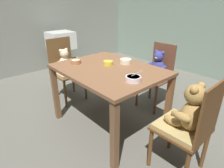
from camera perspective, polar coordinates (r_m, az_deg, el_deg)
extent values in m
cube|color=#616056|center=(2.46, -0.89, -12.21)|extent=(5.20, 5.20, 0.04)
cube|color=gray|center=(4.13, 29.09, 21.03)|extent=(5.20, 0.08, 2.83)
cube|color=gray|center=(4.26, -26.01, 21.59)|extent=(0.08, 5.20, 2.83)
cube|color=brown|center=(2.10, -1.02, 4.38)|extent=(1.19, 0.90, 0.03)
cube|color=brown|center=(2.48, -16.64, -2.81)|extent=(0.06, 0.06, 0.71)
cube|color=brown|center=(1.69, 0.78, -15.72)|extent=(0.06, 0.06, 0.71)
cube|color=brown|center=(2.88, -1.93, 2.00)|extent=(0.06, 0.06, 0.71)
cube|color=brown|center=(2.23, 16.67, -6.05)|extent=(0.06, 0.06, 0.71)
cube|color=brown|center=(2.91, -13.07, 3.12)|extent=(0.42, 0.42, 0.02)
cube|color=brown|center=(3.00, -15.49, 8.66)|extent=(0.03, 0.38, 0.49)
cylinder|color=brown|center=(2.78, -13.90, -2.92)|extent=(0.04, 0.04, 0.41)
cylinder|color=brown|center=(2.94, -7.98, -0.86)|extent=(0.04, 0.04, 0.41)
cylinder|color=brown|center=(3.07, -17.21, -0.66)|extent=(0.04, 0.04, 0.41)
cylinder|color=brown|center=(3.22, -11.65, 1.10)|extent=(0.04, 0.04, 0.41)
cube|color=tan|center=(2.90, -13.13, 3.64)|extent=(0.39, 0.39, 0.04)
ellipsoid|color=beige|center=(2.93, -14.07, 6.15)|extent=(0.15, 0.18, 0.20)
ellipsoid|color=beige|center=(2.89, -13.58, 5.76)|extent=(0.05, 0.10, 0.12)
sphere|color=beige|center=(2.88, -14.26, 8.92)|extent=(0.13, 0.13, 0.13)
ellipsoid|color=beige|center=(2.84, -13.79, 8.58)|extent=(0.05, 0.05, 0.04)
sphere|color=beige|center=(2.85, -15.26, 9.70)|extent=(0.05, 0.05, 0.05)
sphere|color=beige|center=(2.90, -13.68, 10.06)|extent=(0.05, 0.05, 0.05)
ellipsoid|color=beige|center=(2.86, -15.61, 6.08)|extent=(0.11, 0.06, 0.06)
ellipsoid|color=beige|center=(2.95, -12.25, 6.96)|extent=(0.11, 0.06, 0.06)
ellipsoid|color=beige|center=(2.84, -13.72, 4.15)|extent=(0.13, 0.06, 0.06)
ellipsoid|color=beige|center=(2.88, -12.08, 4.61)|extent=(0.13, 0.06, 0.06)
cube|color=brown|center=(2.70, 12.62, 1.51)|extent=(0.39, 0.40, 0.02)
cube|color=brown|center=(2.78, 15.25, 7.10)|extent=(0.35, 0.03, 0.46)
cylinder|color=brown|center=(2.75, 7.57, -2.65)|extent=(0.04, 0.04, 0.41)
cylinder|color=brown|center=(2.59, 13.02, -4.86)|extent=(0.04, 0.04, 0.41)
cylinder|color=brown|center=(3.00, 11.54, -0.65)|extent=(0.04, 0.04, 0.41)
cylinder|color=brown|center=(2.85, 16.72, -2.55)|extent=(0.04, 0.04, 0.41)
cube|color=tan|center=(2.69, 12.68, 2.07)|extent=(0.36, 0.37, 0.04)
ellipsoid|color=navy|center=(2.71, 13.73, 4.90)|extent=(0.19, 0.17, 0.22)
ellipsoid|color=#CAB893|center=(2.67, 13.10, 4.44)|extent=(0.11, 0.06, 0.13)
sphere|color=navy|center=(2.65, 13.95, 8.13)|extent=(0.14, 0.14, 0.14)
ellipsoid|color=#CAB893|center=(2.61, 13.32, 7.73)|extent=(0.06, 0.05, 0.04)
sphere|color=navy|center=(2.67, 13.29, 9.49)|extent=(0.05, 0.05, 0.05)
sphere|color=navy|center=(2.62, 15.09, 9.04)|extent=(0.05, 0.05, 0.05)
ellipsoid|color=navy|center=(2.73, 11.66, 5.88)|extent=(0.06, 0.12, 0.06)
ellipsoid|color=navy|center=(2.63, 15.43, 4.76)|extent=(0.06, 0.12, 0.06)
ellipsoid|color=navy|center=(2.67, 11.33, 3.14)|extent=(0.07, 0.14, 0.07)
ellipsoid|color=navy|center=(2.61, 13.16, 2.54)|extent=(0.07, 0.14, 0.07)
cube|color=brown|center=(1.76, 20.10, -12.65)|extent=(0.41, 0.41, 0.02)
cube|color=brown|center=(1.57, 27.54, -7.92)|extent=(0.02, 0.37, 0.47)
cylinder|color=brown|center=(2.07, 17.35, -13.52)|extent=(0.04, 0.04, 0.41)
cylinder|color=brown|center=(1.84, 11.46, -18.36)|extent=(0.04, 0.04, 0.41)
cylinder|color=brown|center=(1.98, 26.23, -17.31)|extent=(0.04, 0.04, 0.41)
cube|color=tan|center=(1.74, 20.23, -11.89)|extent=(0.38, 0.38, 0.04)
ellipsoid|color=#A88144|center=(1.65, 23.09, -8.80)|extent=(0.19, 0.22, 0.25)
ellipsoid|color=beige|center=(1.67, 21.21, -8.44)|extent=(0.07, 0.12, 0.15)
sphere|color=#A88144|center=(1.56, 23.84, -2.97)|extent=(0.16, 0.16, 0.16)
ellipsoid|color=beige|center=(1.59, 21.90, -2.69)|extent=(0.06, 0.07, 0.05)
sphere|color=#A88144|center=(1.58, 25.38, -0.49)|extent=(0.06, 0.06, 0.06)
sphere|color=#A88144|center=(1.49, 23.65, -1.71)|extent=(0.06, 0.06, 0.06)
ellipsoid|color=#A88144|center=(1.74, 24.22, -6.01)|extent=(0.14, 0.07, 0.07)
ellipsoid|color=#A88144|center=(1.54, 20.39, -9.29)|extent=(0.14, 0.07, 0.07)
ellipsoid|color=#A88144|center=(1.78, 19.76, -8.90)|extent=(0.16, 0.08, 0.08)
ellipsoid|color=#A88144|center=(1.69, 17.78, -10.50)|extent=(0.16, 0.08, 0.08)
cylinder|color=yellow|center=(2.19, -1.18, 6.34)|extent=(0.11, 0.11, 0.05)
cylinder|color=yellow|center=(2.20, -1.17, 5.85)|extent=(0.06, 0.06, 0.01)
cylinder|color=beige|center=(2.19, -1.18, 6.85)|extent=(0.09, 0.09, 0.01)
cylinder|color=white|center=(1.76, 6.42, 1.60)|extent=(0.15, 0.15, 0.05)
cylinder|color=white|center=(1.77, 6.39, 1.05)|extent=(0.08, 0.08, 0.01)
cylinder|color=beige|center=(1.75, 6.45, 2.17)|extent=(0.12, 0.12, 0.01)
cylinder|color=#BCBCC1|center=(1.73, 7.52, 3.20)|extent=(0.10, 0.04, 0.07)
ellipsoid|color=#BCBCC1|center=(1.76, 6.11, 2.17)|extent=(0.04, 0.03, 0.01)
cylinder|color=#B17148|center=(2.29, -10.87, 6.62)|extent=(0.11, 0.11, 0.05)
cylinder|color=#B17148|center=(2.29, -10.83, 6.19)|extent=(0.06, 0.06, 0.01)
cylinder|color=beige|center=(2.28, -10.91, 7.09)|extent=(0.09, 0.09, 0.01)
cylinder|color=#BCBCC1|center=(2.25, -10.69, 7.69)|extent=(0.08, 0.02, 0.06)
ellipsoid|color=#BCBCC1|center=(2.29, -10.99, 7.05)|extent=(0.03, 0.03, 0.01)
cylinder|color=beige|center=(2.27, 4.03, 6.92)|extent=(0.14, 0.14, 0.05)
cylinder|color=beige|center=(2.27, 4.02, 6.42)|extent=(0.08, 0.08, 0.01)
cylinder|color=beige|center=(2.26, 4.05, 7.44)|extent=(0.11, 0.11, 0.01)
cube|color=#B7B2A8|center=(4.14, -14.57, 6.82)|extent=(0.26, 0.29, 0.52)
cube|color=white|center=(4.04, -15.21, 12.61)|extent=(0.44, 0.48, 0.34)
cube|color=#38383D|center=(4.02, -15.41, 14.40)|extent=(0.35, 0.38, 0.08)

